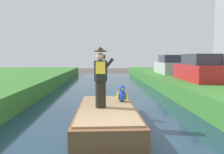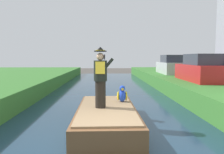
# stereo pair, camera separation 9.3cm
# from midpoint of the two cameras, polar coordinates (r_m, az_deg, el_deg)

# --- Properties ---
(ground_plane) EXTENTS (80.00, 80.00, 0.00)m
(ground_plane) POSITION_cam_midpoint_polar(r_m,az_deg,el_deg) (5.41, -1.53, -19.40)
(ground_plane) COLOR #4C4742
(canal_water) EXTENTS (6.71, 48.00, 0.10)m
(canal_water) POSITION_cam_midpoint_polar(r_m,az_deg,el_deg) (5.39, -1.53, -18.91)
(canal_water) COLOR #1E384C
(canal_water) RESTS_ON ground
(boat) EXTENTS (1.84, 4.22, 0.61)m
(boat) POSITION_cam_midpoint_polar(r_m,az_deg,el_deg) (6.96, -1.75, -10.24)
(boat) COLOR brown
(boat) RESTS_ON canal_water
(person_pirate) EXTENTS (0.61, 0.42, 1.85)m
(person_pirate) POSITION_cam_midpoint_polar(r_m,az_deg,el_deg) (6.67, -3.35, -0.13)
(person_pirate) COLOR black
(person_pirate) RESTS_ON boat
(parrot_plush) EXTENTS (0.36, 0.35, 0.57)m
(parrot_plush) POSITION_cam_midpoint_polar(r_m,az_deg,el_deg) (7.64, 2.26, -4.60)
(parrot_plush) COLOR blue
(parrot_plush) RESTS_ON boat
(parked_car_red) EXTENTS (1.75, 4.02, 1.50)m
(parked_car_red) POSITION_cam_midpoint_polar(r_m,az_deg,el_deg) (13.29, 21.55, 1.83)
(parked_car_red) COLOR red
(parked_car_red) RESTS_ON grass_bank_far
(parked_car_silver) EXTENTS (1.82, 4.05, 1.50)m
(parked_car_silver) POSITION_cam_midpoint_polar(r_m,az_deg,el_deg) (18.55, 14.54, 2.87)
(parked_car_silver) COLOR #B7B7BC
(parked_car_silver) RESTS_ON grass_bank_far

